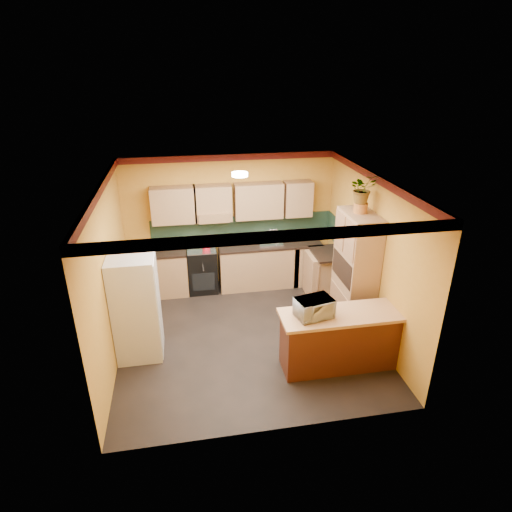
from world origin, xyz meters
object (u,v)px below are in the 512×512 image
Objects in this scene: pantry at (355,273)px; microwave at (314,308)px; fridge at (136,307)px; base_cabinets_back at (233,268)px; breakfast_bar at (342,341)px; stove at (202,269)px.

microwave is at bearing -135.82° from pantry.
base_cabinets_back is at bearing 48.41° from fridge.
breakfast_bar is at bearing -12.88° from microwave.
breakfast_bar is (3.04, -0.85, -0.41)m from fridge.
stove reaches higher than base_cabinets_back.
breakfast_bar is at bearing -15.54° from fridge.
base_cabinets_back is at bearing 114.78° from breakfast_bar.
pantry is (2.48, -1.81, 0.59)m from stove.
base_cabinets_back is 3.00m from microwave.
base_cabinets_back is 2.15× the size of fridge.
pantry reaches higher than base_cabinets_back.
stove is 0.51× the size of breakfast_bar.
microwave reaches higher than breakfast_bar.
stove is 3.13m from pantry.
fridge is 3.18m from breakfast_bar.
pantry reaches higher than breakfast_bar.
breakfast_bar is at bearing -119.16° from pantry.
stove is at bearing 124.38° from breakfast_bar.
microwave is (0.83, -2.81, 0.63)m from base_cabinets_back.
fridge is 0.94× the size of breakfast_bar.
base_cabinets_back is 0.63m from stove.
pantry is at bearing 60.84° from breakfast_bar.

